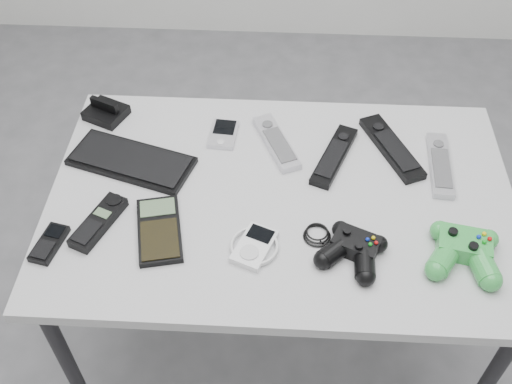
{
  "coord_description": "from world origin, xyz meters",
  "views": [
    {
      "loc": [
        -0.1,
        -0.94,
        1.71
      ],
      "look_at": [
        -0.14,
        -0.03,
        0.73
      ],
      "focal_mm": 42.0,
      "sensor_mm": 36.0,
      "label": 1
    }
  ],
  "objects_px": {
    "pda": "(223,134)",
    "mp3_player": "(254,246)",
    "calculator": "(159,230)",
    "remote_black_a": "(334,155)",
    "pda_keyboard": "(131,161)",
    "mobile_phone": "(49,243)",
    "controller_black": "(353,248)",
    "remote_silver_b": "(440,164)",
    "remote_black_b": "(392,147)",
    "cordless_handset": "(99,222)",
    "controller_green": "(464,250)",
    "desk": "(281,213)",
    "remote_silver_a": "(276,142)"
  },
  "relations": [
    {
      "from": "desk",
      "to": "cordless_handset",
      "type": "bearing_deg",
      "value": -164.59
    },
    {
      "from": "pda",
      "to": "controller_black",
      "type": "height_order",
      "value": "controller_black"
    },
    {
      "from": "remote_silver_a",
      "to": "remote_black_a",
      "type": "height_order",
      "value": "same"
    },
    {
      "from": "pda",
      "to": "remote_black_b",
      "type": "bearing_deg",
      "value": 0.68
    },
    {
      "from": "desk",
      "to": "mp3_player",
      "type": "distance_m",
      "value": 0.18
    },
    {
      "from": "remote_black_a",
      "to": "remote_silver_b",
      "type": "distance_m",
      "value": 0.25
    },
    {
      "from": "remote_black_a",
      "to": "calculator",
      "type": "distance_m",
      "value": 0.45
    },
    {
      "from": "remote_black_a",
      "to": "cordless_handset",
      "type": "distance_m",
      "value": 0.57
    },
    {
      "from": "mp3_player",
      "to": "controller_black",
      "type": "distance_m",
      "value": 0.2
    },
    {
      "from": "pda",
      "to": "remote_silver_a",
      "type": "distance_m",
      "value": 0.14
    },
    {
      "from": "remote_black_b",
      "to": "remote_silver_b",
      "type": "distance_m",
      "value": 0.12
    },
    {
      "from": "desk",
      "to": "controller_green",
      "type": "relative_size",
      "value": 6.55
    },
    {
      "from": "calculator",
      "to": "remote_black_a",
      "type": "bearing_deg",
      "value": 20.62
    },
    {
      "from": "pda_keyboard",
      "to": "remote_silver_a",
      "type": "distance_m",
      "value": 0.35
    },
    {
      "from": "pda_keyboard",
      "to": "pda",
      "type": "bearing_deg",
      "value": 44.61
    },
    {
      "from": "pda_keyboard",
      "to": "mobile_phone",
      "type": "relative_size",
      "value": 2.89
    },
    {
      "from": "remote_black_b",
      "to": "mobile_phone",
      "type": "xyz_separation_m",
      "value": [
        -0.75,
        -0.33,
        -0.0
      ]
    },
    {
      "from": "remote_silver_b",
      "to": "controller_green",
      "type": "height_order",
      "value": "controller_green"
    },
    {
      "from": "remote_black_b",
      "to": "mp3_player",
      "type": "xyz_separation_m",
      "value": [
        -0.32,
        -0.32,
        -0.0
      ]
    },
    {
      "from": "desk",
      "to": "remote_black_b",
      "type": "bearing_deg",
      "value": 31.76
    },
    {
      "from": "desk",
      "to": "controller_green",
      "type": "distance_m",
      "value": 0.42
    },
    {
      "from": "controller_green",
      "to": "remote_silver_b",
      "type": "bearing_deg",
      "value": 101.82
    },
    {
      "from": "remote_silver_b",
      "to": "calculator",
      "type": "height_order",
      "value": "remote_silver_b"
    },
    {
      "from": "desk",
      "to": "remote_silver_a",
      "type": "height_order",
      "value": "remote_silver_a"
    },
    {
      "from": "pda",
      "to": "pda_keyboard",
      "type": "bearing_deg",
      "value": -148.14
    },
    {
      "from": "pda",
      "to": "mp3_player",
      "type": "xyz_separation_m",
      "value": [
        0.1,
        -0.35,
        0.0
      ]
    },
    {
      "from": "pda_keyboard",
      "to": "remote_silver_a",
      "type": "relative_size",
      "value": 1.47
    },
    {
      "from": "pda_keyboard",
      "to": "cordless_handset",
      "type": "xyz_separation_m",
      "value": [
        -0.03,
        -0.19,
        0.0
      ]
    },
    {
      "from": "pda_keyboard",
      "to": "controller_black",
      "type": "height_order",
      "value": "controller_black"
    },
    {
      "from": "desk",
      "to": "remote_silver_b",
      "type": "xyz_separation_m",
      "value": [
        0.37,
        0.11,
        0.07
      ]
    },
    {
      "from": "mobile_phone",
      "to": "calculator",
      "type": "relative_size",
      "value": 0.56
    },
    {
      "from": "mobile_phone",
      "to": "calculator",
      "type": "distance_m",
      "value": 0.23
    },
    {
      "from": "mobile_phone",
      "to": "remote_silver_b",
      "type": "bearing_deg",
      "value": 30.84
    },
    {
      "from": "remote_black_b",
      "to": "pda",
      "type": "bearing_deg",
      "value": 151.76
    },
    {
      "from": "pda_keyboard",
      "to": "controller_black",
      "type": "bearing_deg",
      "value": -7.93
    },
    {
      "from": "remote_black_a",
      "to": "cordless_handset",
      "type": "bearing_deg",
      "value": -133.78
    },
    {
      "from": "desk",
      "to": "remote_silver_b",
      "type": "relative_size",
      "value": 5.08
    },
    {
      "from": "pda_keyboard",
      "to": "controller_green",
      "type": "bearing_deg",
      "value": -0.36
    },
    {
      "from": "mp3_player",
      "to": "calculator",
      "type": "bearing_deg",
      "value": -167.1
    },
    {
      "from": "controller_green",
      "to": "mp3_player",
      "type": "bearing_deg",
      "value": -169.14
    },
    {
      "from": "pda",
      "to": "cordless_handset",
      "type": "height_order",
      "value": "cordless_handset"
    },
    {
      "from": "remote_black_a",
      "to": "cordless_handset",
      "type": "xyz_separation_m",
      "value": [
        -0.52,
        -0.23,
        0.0
      ]
    },
    {
      "from": "controller_black",
      "to": "controller_green",
      "type": "height_order",
      "value": "controller_green"
    },
    {
      "from": "desk",
      "to": "remote_black_a",
      "type": "bearing_deg",
      "value": 45.84
    },
    {
      "from": "mp3_player",
      "to": "controller_black",
      "type": "relative_size",
      "value": 0.49
    },
    {
      "from": "desk",
      "to": "controller_black",
      "type": "xyz_separation_m",
      "value": [
        0.15,
        -0.16,
        0.08
      ]
    },
    {
      "from": "remote_black_b",
      "to": "controller_green",
      "type": "distance_m",
      "value": 0.34
    },
    {
      "from": "remote_silver_b",
      "to": "mobile_phone",
      "type": "xyz_separation_m",
      "value": [
        -0.86,
        -0.28,
        -0.0
      ]
    },
    {
      "from": "mp3_player",
      "to": "remote_black_a",
      "type": "bearing_deg",
      "value": 79.97
    },
    {
      "from": "remote_black_b",
      "to": "cordless_handset",
      "type": "xyz_separation_m",
      "value": [
        -0.66,
        -0.27,
        0.0
      ]
    }
  ]
}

